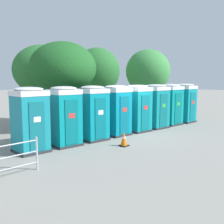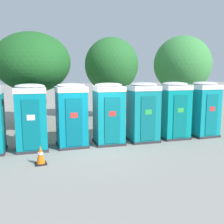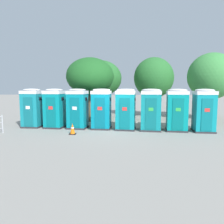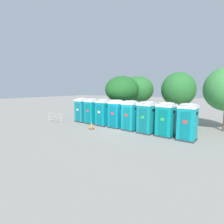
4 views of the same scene
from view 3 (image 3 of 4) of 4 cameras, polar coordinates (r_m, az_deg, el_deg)
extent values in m
plane|color=gray|center=(13.54, 0.23, -4.68)|extent=(120.00, 120.00, 0.00)
cube|color=#2D2D33|center=(15.43, -19.89, -3.49)|extent=(1.26, 1.28, 0.10)
cube|color=teal|center=(15.28, -20.05, 0.57)|extent=(1.20, 1.22, 2.10)
cube|color=#0F6771|center=(14.78, -21.07, 0.04)|extent=(0.62, 0.08, 1.85)
cube|color=white|center=(14.73, -21.15, 1.10)|extent=(0.28, 0.03, 0.20)
cube|color=black|center=(14.97, -18.21, 3.35)|extent=(0.05, 0.36, 0.20)
cube|color=white|center=(15.21, -20.22, 4.88)|extent=(1.24, 1.26, 0.20)
ellipsoid|color=white|center=(15.21, -20.24, 5.45)|extent=(1.18, 1.20, 0.18)
cube|color=#2D2D33|center=(14.77, -14.61, -3.75)|extent=(1.29, 1.32, 0.10)
cube|color=#088891|center=(14.62, -14.73, 0.50)|extent=(1.23, 1.26, 2.10)
cube|color=#076A71|center=(14.10, -15.69, -0.06)|extent=(0.61, 0.10, 1.85)
cube|color=red|center=(14.05, -15.76, 1.05)|extent=(0.28, 0.04, 0.20)
cube|color=black|center=(14.34, -12.75, 3.39)|extent=(0.06, 0.36, 0.20)
cube|color=white|center=(14.55, -14.86, 5.01)|extent=(1.26, 1.29, 0.20)
ellipsoid|color=white|center=(14.54, -14.88, 5.60)|extent=(1.20, 1.23, 0.18)
cube|color=#2D2D33|center=(14.26, -8.88, -3.98)|extent=(1.29, 1.32, 0.10)
cube|color=#088696|center=(14.10, -8.96, 0.42)|extent=(1.23, 1.25, 2.10)
cube|color=#076875|center=(13.55, -9.72, -0.17)|extent=(0.61, 0.10, 1.85)
cube|color=white|center=(13.51, -9.76, 0.99)|extent=(0.28, 0.04, 0.20)
cube|color=black|center=(13.87, -6.78, 3.40)|extent=(0.06, 0.36, 0.20)
cube|color=white|center=(14.02, -9.04, 5.09)|extent=(1.26, 1.29, 0.20)
ellipsoid|color=white|center=(14.02, -9.05, 5.71)|extent=(1.20, 1.23, 0.18)
cube|color=#2D2D33|center=(13.93, -2.75, -4.16)|extent=(1.26, 1.27, 0.10)
cube|color=#077F9A|center=(13.77, -2.77, 0.35)|extent=(1.20, 1.21, 2.10)
cube|color=#076378|center=(13.21, -3.19, -0.26)|extent=(0.62, 0.07, 1.85)
cube|color=red|center=(13.16, -3.21, 0.93)|extent=(0.28, 0.03, 0.20)
cube|color=black|center=(13.63, -0.41, 3.39)|extent=(0.05, 0.36, 0.20)
cube|color=white|center=(13.69, -2.80, 5.13)|extent=(1.23, 1.25, 0.20)
ellipsoid|color=white|center=(13.69, -2.80, 5.76)|extent=(1.17, 1.19, 0.18)
cube|color=#2D2D33|center=(13.68, 3.57, -4.36)|extent=(1.32, 1.33, 0.10)
cube|color=#0D8C98|center=(13.51, 3.60, 0.22)|extent=(1.26, 1.27, 2.10)
cube|color=#0A6D77|center=(12.95, 3.31, -0.40)|extent=(0.62, 0.11, 1.85)
cube|color=red|center=(12.90, 3.31, 0.81)|extent=(0.28, 0.04, 0.20)
cube|color=black|center=(13.40, 6.07, 3.30)|extent=(0.07, 0.36, 0.20)
cube|color=white|center=(13.44, 3.64, 5.10)|extent=(1.29, 1.31, 0.20)
ellipsoid|color=white|center=(13.43, 3.64, 5.74)|extent=(1.23, 1.24, 0.18)
cube|color=#2D2D33|center=(13.62, 10.04, -4.50)|extent=(1.36, 1.34, 0.10)
cube|color=#0F848B|center=(13.46, 10.13, 0.10)|extent=(1.30, 1.28, 2.10)
cube|color=#0C676D|center=(12.89, 10.12, -0.52)|extent=(0.64, 0.11, 1.85)
cube|color=green|center=(12.84, 10.15, 0.69)|extent=(0.28, 0.04, 0.20)
cube|color=black|center=(13.41, 12.73, 3.17)|extent=(0.07, 0.36, 0.20)
cube|color=white|center=(13.38, 10.23, 5.00)|extent=(1.33, 1.31, 0.20)
ellipsoid|color=white|center=(13.38, 10.24, 5.65)|extent=(1.27, 1.25, 0.18)
cube|color=#2D2D33|center=(13.84, 16.42, -4.50)|extent=(1.36, 1.33, 0.10)
cube|color=#078B8B|center=(13.67, 16.57, 0.03)|extent=(1.29, 1.27, 2.10)
cube|color=#076C6D|center=(13.10, 16.87, -0.59)|extent=(0.64, 0.10, 1.85)
cube|color=green|center=(13.06, 16.92, 0.61)|extent=(0.28, 0.04, 0.20)
cube|color=black|center=(13.70, 19.15, 3.04)|extent=(0.07, 0.36, 0.20)
cube|color=white|center=(13.59, 16.73, 4.85)|extent=(1.33, 1.31, 0.20)
ellipsoid|color=white|center=(13.59, 16.75, 5.49)|extent=(1.27, 1.24, 0.18)
cube|color=#2D2D33|center=(14.09, 22.67, -4.54)|extent=(1.24, 1.26, 0.10)
cube|color=#0D8B97|center=(13.93, 22.87, -0.09)|extent=(1.18, 1.20, 2.10)
cube|color=#0A6D75|center=(13.39, 23.56, -0.71)|extent=(0.61, 0.07, 1.85)
cube|color=red|center=(13.34, 23.63, 0.46)|extent=(0.28, 0.02, 0.20)
cube|color=black|center=(14.05, 25.22, 2.86)|extent=(0.05, 0.36, 0.20)
cube|color=white|center=(13.86, 23.08, 4.63)|extent=(1.21, 1.24, 0.20)
ellipsoid|color=white|center=(13.85, 23.11, 5.25)|extent=(1.15, 1.18, 0.18)
cylinder|color=brown|center=(19.35, -2.95, 2.50)|extent=(0.41, 0.41, 2.54)
ellipsoid|color=#286B2D|center=(19.31, -2.99, 8.78)|extent=(3.66, 3.66, 3.09)
cylinder|color=brown|center=(16.70, -5.65, 2.05)|extent=(0.37, 0.37, 2.67)
ellipsoid|color=#1E5B23|center=(16.67, -5.73, 9.27)|extent=(3.56, 3.56, 2.78)
cylinder|color=brown|center=(18.80, 24.24, 1.73)|extent=(0.28, 0.28, 2.49)
ellipsoid|color=#3D8C42|center=(18.76, 24.56, 8.51)|extent=(3.63, 3.63, 3.57)
cylinder|color=brown|center=(19.33, 10.70, 2.28)|extent=(0.41, 0.41, 2.46)
ellipsoid|color=#286B2D|center=(19.30, 10.84, 8.77)|extent=(3.39, 3.39, 3.47)
cube|color=black|center=(12.49, -10.26, -5.65)|extent=(0.36, 0.36, 0.04)
cone|color=orange|center=(12.43, -10.29, -4.21)|extent=(0.28, 0.28, 0.60)
cylinder|color=white|center=(12.42, -10.29, -4.07)|extent=(0.17, 0.17, 0.07)
cylinder|color=#B7B7BC|center=(14.00, -26.70, -2.83)|extent=(0.06, 0.06, 1.05)
camera|label=1|loc=(12.18, -63.71, 3.78)|focal=42.00mm
camera|label=2|loc=(5.15, -45.11, 8.03)|focal=42.00mm
camera|label=4|loc=(7.08, 89.74, 6.95)|focal=28.00mm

